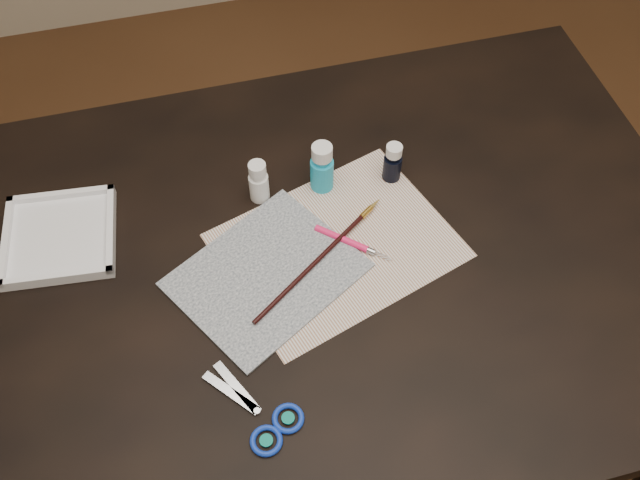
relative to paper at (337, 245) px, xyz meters
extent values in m
cube|color=#422614|center=(-0.03, -0.02, -0.76)|extent=(3.50, 3.50, 0.02)
cube|color=black|center=(-0.03, -0.02, -0.38)|extent=(1.30, 0.90, 0.75)
cube|color=white|center=(0.00, 0.00, 0.00)|extent=(0.44, 0.38, 0.00)
cube|color=black|center=(-0.13, -0.03, 0.00)|extent=(0.35, 0.33, 0.00)
cylinder|color=white|center=(-0.10, 0.14, 0.04)|extent=(0.05, 0.05, 0.08)
cylinder|color=#1CAAD3|center=(0.01, 0.13, 0.05)|extent=(0.05, 0.05, 0.10)
cylinder|color=black|center=(0.13, 0.12, 0.04)|extent=(0.03, 0.03, 0.08)
cube|color=white|center=(-0.45, 0.13, 0.01)|extent=(0.20, 0.20, 0.02)
camera|label=1|loc=(-0.20, -0.65, 0.97)|focal=40.00mm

